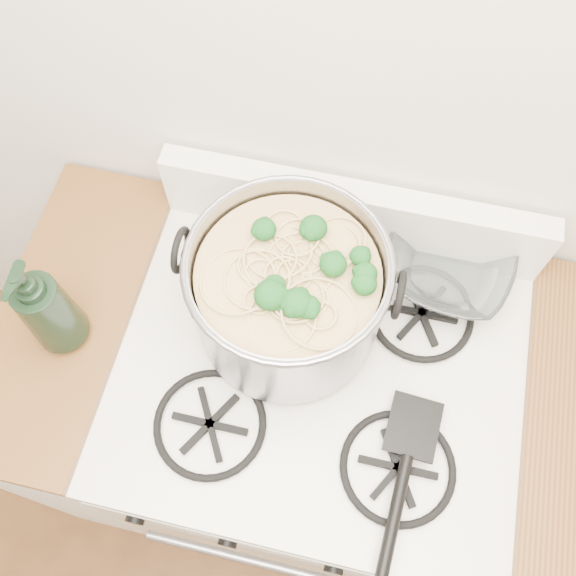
# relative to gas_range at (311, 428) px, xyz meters

# --- Properties ---
(gas_range) EXTENTS (0.76, 0.66, 0.92)m
(gas_range) POSITION_rel_gas_range_xyz_m (0.00, 0.00, 0.00)
(gas_range) COLOR white
(gas_range) RESTS_ON ground
(counter_left) EXTENTS (0.25, 0.65, 0.92)m
(counter_left) POSITION_rel_gas_range_xyz_m (-0.51, 0.00, 0.02)
(counter_left) COLOR silver
(counter_left) RESTS_ON ground
(stock_pot) EXTENTS (0.38, 0.35, 0.24)m
(stock_pot) POSITION_rel_gas_range_xyz_m (-0.08, 0.08, 0.60)
(stock_pot) COLOR gray
(stock_pot) RESTS_ON gas_range
(spatula) EXTENTS (0.31, 0.33, 0.02)m
(spatula) POSITION_rel_gas_range_xyz_m (0.18, -0.07, 0.50)
(spatula) COLOR black
(spatula) RESTS_ON gas_range
(glass_bowl) EXTENTS (0.11, 0.11, 0.02)m
(glass_bowl) POSITION_rel_gas_range_xyz_m (0.20, 0.25, 0.50)
(glass_bowl) COLOR white
(glass_bowl) RESTS_ON gas_range
(bottle) EXTENTS (0.10, 0.10, 0.26)m
(bottle) POSITION_rel_gas_range_xyz_m (-0.48, -0.04, 0.61)
(bottle) COLOR black
(bottle) RESTS_ON counter_left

